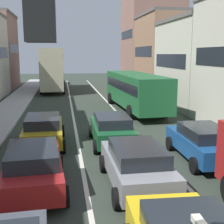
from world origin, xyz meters
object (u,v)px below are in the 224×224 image
Objects in this scene: sedan_centre_lane_second at (136,164)px; sedan_left_lane_third at (43,129)px; wagon_left_lane_second at (33,166)px; bus_far_queue_secondary at (53,68)px; sedan_right_lane_behind_truck at (203,142)px; bus_mid_queue_primary at (135,89)px; hatchback_centre_lane_third at (112,129)px.

sedan_left_lane_third is at bearing 31.37° from sedan_centre_lane_second.
wagon_left_lane_second is 0.42× the size of bus_far_queue_secondary.
sedan_right_lane_behind_truck is 11.86m from bus_mid_queue_primary.
wagon_left_lane_second and sedan_right_lane_behind_truck have the same top height.
hatchback_centre_lane_third is at bearing -96.95° from sedan_left_lane_third.
bus_mid_queue_primary is 1.01× the size of bus_far_queue_secondary.
sedan_right_lane_behind_truck is at bearing -165.35° from bus_far_queue_secondary.
bus_far_queue_secondary is (-6.90, 26.33, 2.03)m from sedan_right_lane_behind_truck.
bus_mid_queue_primary reaches higher than hatchback_centre_lane_third.
bus_far_queue_secondary is (-3.52, 28.49, 2.03)m from sedan_centre_lane_second.
hatchback_centre_lane_third is 1.00× the size of sedan_left_lane_third.
bus_mid_queue_primary is (3.25, 13.98, 0.96)m from sedan_centre_lane_second.
hatchback_centre_lane_third is at bearing -171.56° from bus_far_queue_secondary.
hatchback_centre_lane_third is 4.49m from sedan_right_lane_behind_truck.
bus_far_queue_secondary reaches higher than bus_mid_queue_primary.
bus_far_queue_secondary is (-0.16, 23.05, 2.03)m from sedan_left_lane_third.
sedan_left_lane_third is (0.03, 5.13, 0.00)m from wagon_left_lane_second.
bus_mid_queue_primary reaches higher than sedan_right_lane_behind_truck.
wagon_left_lane_second and hatchback_centre_lane_third have the same top height.
sedan_centre_lane_second is at bearing -148.99° from sedan_left_lane_third.
hatchback_centre_lane_third is at bearing 157.21° from bus_mid_queue_primary.
wagon_left_lane_second is 0.42× the size of bus_mid_queue_primary.
sedan_left_lane_third is at bearing 139.68° from bus_mid_queue_primary.
wagon_left_lane_second is at bearing 151.52° from bus_mid_queue_primary.
sedan_left_lane_third is 10.85m from bus_mid_queue_primary.
sedan_right_lane_behind_truck is (3.41, -2.91, 0.00)m from hatchback_centre_lane_third.
wagon_left_lane_second is 1.02× the size of hatchback_centre_lane_third.
sedan_left_lane_third is 23.14m from bus_far_queue_secondary.
sedan_centre_lane_second is at bearing -98.84° from wagon_left_lane_second.
sedan_left_lane_third is at bearing -3.90° from wagon_left_lane_second.
sedan_centre_lane_second is at bearing -172.99° from bus_far_queue_secondary.
bus_mid_queue_primary is at bearing -19.19° from hatchback_centre_lane_third.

